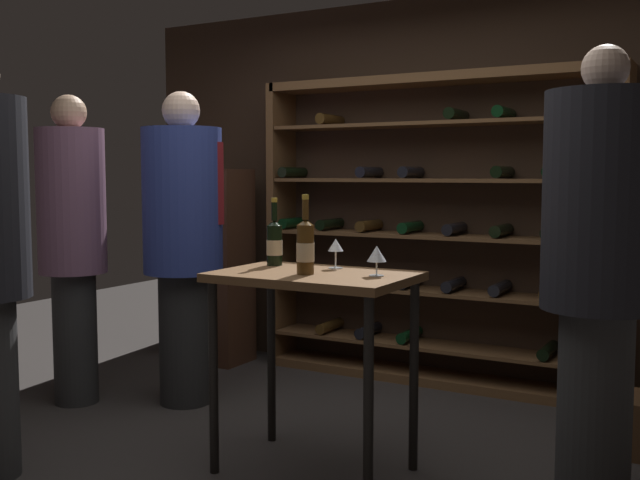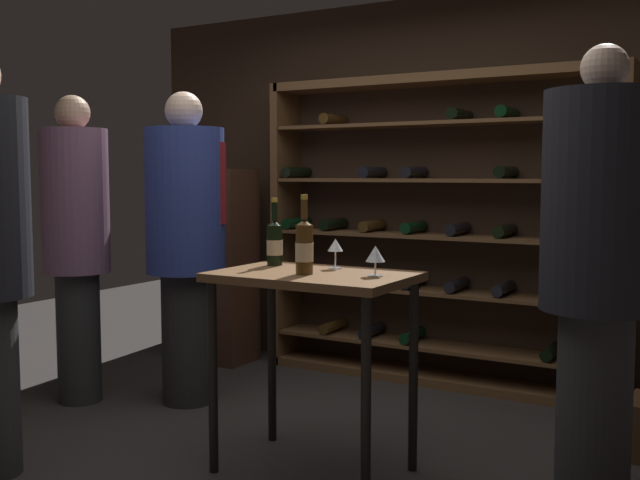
% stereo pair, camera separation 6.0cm
% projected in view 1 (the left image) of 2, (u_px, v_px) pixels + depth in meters
% --- Properties ---
extents(ground_plane, '(9.82, 9.82, 0.00)m').
position_uv_depth(ground_plane, '(285.00, 462.00, 3.69)').
color(ground_plane, '#383330').
extents(back_wall, '(4.64, 0.10, 2.61)m').
position_uv_depth(back_wall, '(429.00, 189.00, 5.24)').
color(back_wall, '#3D2B1E').
rests_on(back_wall, ground).
extents(wine_rack, '(2.44, 0.32, 2.06)m').
position_uv_depth(wine_rack, '(433.00, 234.00, 5.03)').
color(wine_rack, brown).
rests_on(wine_rack, ground).
extents(tasting_table, '(0.90, 0.60, 0.95)m').
position_uv_depth(tasting_table, '(314.00, 302.00, 3.51)').
color(tasting_table, brown).
rests_on(tasting_table, ground).
extents(person_guest_plum_blouse, '(0.49, 0.48, 1.90)m').
position_uv_depth(person_guest_plum_blouse, '(183.00, 235.00, 4.56)').
color(person_guest_plum_blouse, '#272727').
rests_on(person_guest_plum_blouse, ground).
extents(person_bystander_red_print, '(0.47, 0.48, 1.94)m').
position_uv_depth(person_bystander_red_print, '(599.00, 255.00, 3.14)').
color(person_bystander_red_print, '#303030').
rests_on(person_bystander_red_print, ground).
extents(person_bystander_dark_jacket, '(0.41, 0.42, 1.88)m').
position_uv_depth(person_bystander_dark_jacket, '(72.00, 234.00, 4.57)').
color(person_bystander_dark_jacket, '#2D2D2D').
rests_on(person_bystander_dark_jacket, ground).
extents(display_cabinet, '(0.44, 0.36, 1.45)m').
position_uv_depth(display_cabinet, '(218.00, 266.00, 5.62)').
color(display_cabinet, '#4C2D1E').
rests_on(display_cabinet, ground).
extents(wine_bottle_green_slim, '(0.08, 0.08, 0.36)m').
position_uv_depth(wine_bottle_green_slim, '(305.00, 246.00, 3.42)').
color(wine_bottle_green_slim, '#4C3314').
rests_on(wine_bottle_green_slim, tasting_table).
extents(wine_bottle_gold_foil, '(0.08, 0.08, 0.34)m').
position_uv_depth(wine_bottle_gold_foil, '(274.00, 242.00, 3.76)').
color(wine_bottle_gold_foil, black).
rests_on(wine_bottle_gold_foil, tasting_table).
extents(wine_glass_stemmed_left, '(0.09, 0.09, 0.14)m').
position_uv_depth(wine_glass_stemmed_left, '(376.00, 255.00, 3.36)').
color(wine_glass_stemmed_left, silver).
rests_on(wine_glass_stemmed_left, tasting_table).
extents(wine_glass_stemmed_center, '(0.08, 0.08, 0.14)m').
position_uv_depth(wine_glass_stemmed_center, '(336.00, 247.00, 3.63)').
color(wine_glass_stemmed_center, silver).
rests_on(wine_glass_stemmed_center, tasting_table).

